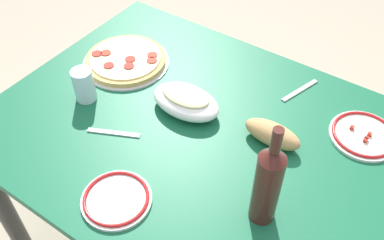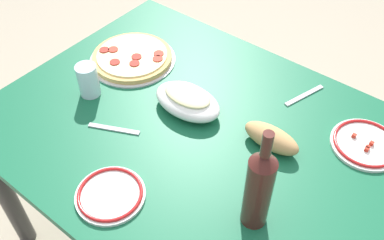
% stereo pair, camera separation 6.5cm
% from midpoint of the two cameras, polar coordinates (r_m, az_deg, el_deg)
% --- Properties ---
extents(ground_plane, '(8.00, 8.00, 0.00)m').
position_cam_midpoint_polar(ground_plane, '(1.98, 0.98, -15.47)').
color(ground_plane, tan).
rests_on(ground_plane, ground).
extents(dining_table, '(1.27, 1.00, 0.72)m').
position_cam_midpoint_polar(dining_table, '(1.47, 1.27, -3.85)').
color(dining_table, '#145938').
rests_on(dining_table, ground).
extents(pepperoni_pizza, '(0.32, 0.32, 0.03)m').
position_cam_midpoint_polar(pepperoni_pizza, '(1.65, -6.73, 8.15)').
color(pepperoni_pizza, '#B7B7BC').
rests_on(pepperoni_pizza, dining_table).
extents(baked_pasta_dish, '(0.24, 0.15, 0.08)m').
position_cam_midpoint_polar(baked_pasta_dish, '(1.42, 0.73, 2.62)').
color(baked_pasta_dish, white).
rests_on(baked_pasta_dish, dining_table).
extents(wine_bottle, '(0.07, 0.07, 0.33)m').
position_cam_midpoint_polar(wine_bottle, '(1.09, 10.50, -8.84)').
color(wine_bottle, '#471E19').
rests_on(wine_bottle, dining_table).
extents(water_glass, '(0.07, 0.07, 0.12)m').
position_cam_midpoint_polar(water_glass, '(1.50, -12.29, 5.11)').
color(water_glass, silver).
rests_on(water_glass, dining_table).
extents(side_plate_near, '(0.20, 0.20, 0.02)m').
position_cam_midpoint_polar(side_plate_near, '(1.23, -9.20, -9.69)').
color(side_plate_near, white).
rests_on(side_plate_near, dining_table).
extents(side_plate_far, '(0.21, 0.21, 0.02)m').
position_cam_midpoint_polar(side_plate_far, '(1.44, 23.10, -2.92)').
color(side_plate_far, white).
rests_on(side_plate_far, dining_table).
extents(bread_loaf, '(0.18, 0.08, 0.07)m').
position_cam_midpoint_polar(bread_loaf, '(1.34, 11.78, -2.37)').
color(bread_loaf, tan).
rests_on(bread_loaf, dining_table).
extents(fork_left, '(0.16, 0.09, 0.00)m').
position_cam_midpoint_polar(fork_left, '(1.40, -8.92, -1.20)').
color(fork_left, '#B7B7BC').
rests_on(fork_left, dining_table).
extents(fork_right, '(0.07, 0.17, 0.00)m').
position_cam_midpoint_polar(fork_right, '(1.55, 15.73, 3.10)').
color(fork_right, '#B7B7BC').
rests_on(fork_right, dining_table).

